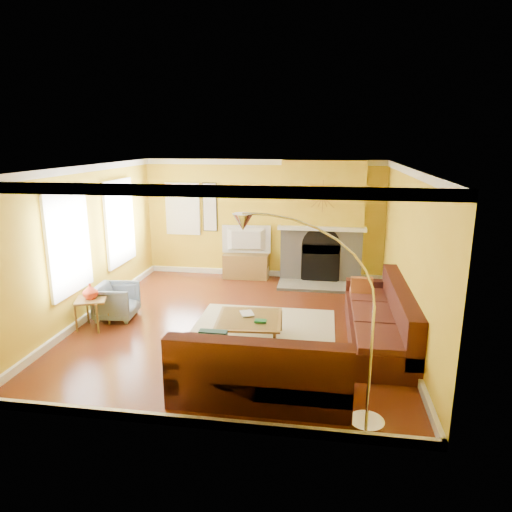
% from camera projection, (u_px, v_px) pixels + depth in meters
% --- Properties ---
extents(floor, '(5.50, 6.00, 0.02)m').
position_uv_depth(floor, '(239.00, 324.00, 7.98)').
color(floor, maroon).
rests_on(floor, ground).
extents(ceiling, '(5.50, 6.00, 0.02)m').
position_uv_depth(ceiling, '(238.00, 166.00, 7.30)').
color(ceiling, white).
rests_on(ceiling, ground).
extents(wall_back, '(5.50, 0.02, 2.70)m').
position_uv_depth(wall_back, '(263.00, 219.00, 10.52)').
color(wall_back, yellow).
rests_on(wall_back, ground).
extents(wall_front, '(5.50, 0.02, 2.70)m').
position_uv_depth(wall_front, '(184.00, 315.00, 4.76)').
color(wall_front, yellow).
rests_on(wall_front, ground).
extents(wall_left, '(0.02, 6.00, 2.70)m').
position_uv_depth(wall_left, '(85.00, 243.00, 8.05)').
color(wall_left, yellow).
rests_on(wall_left, ground).
extents(wall_right, '(0.02, 6.00, 2.70)m').
position_uv_depth(wall_right, '(409.00, 255.00, 7.23)').
color(wall_right, yellow).
rests_on(wall_right, ground).
extents(baseboard, '(5.50, 6.00, 0.12)m').
position_uv_depth(baseboard, '(239.00, 321.00, 7.96)').
color(baseboard, white).
rests_on(baseboard, floor).
extents(crown_molding, '(5.50, 6.00, 0.12)m').
position_uv_depth(crown_molding, '(238.00, 171.00, 7.32)').
color(crown_molding, white).
rests_on(crown_molding, ceiling).
extents(window_left_near, '(0.06, 1.22, 1.72)m').
position_uv_depth(window_left_near, '(119.00, 222.00, 9.25)').
color(window_left_near, white).
rests_on(window_left_near, wall_left).
extents(window_left_far, '(0.06, 1.22, 1.72)m').
position_uv_depth(window_left_far, '(68.00, 242.00, 7.43)').
color(window_left_far, white).
rests_on(window_left_far, wall_left).
extents(window_back, '(0.82, 0.06, 1.22)m').
position_uv_depth(window_back, '(183.00, 209.00, 10.70)').
color(window_back, white).
rests_on(window_back, wall_back).
extents(wall_art, '(0.34, 0.04, 1.14)m').
position_uv_depth(wall_art, '(210.00, 207.00, 10.61)').
color(wall_art, white).
rests_on(wall_art, wall_back).
extents(fireplace, '(1.80, 0.40, 2.70)m').
position_uv_depth(fireplace, '(322.00, 222.00, 10.12)').
color(fireplace, gray).
rests_on(fireplace, floor).
extents(mantel, '(1.92, 0.22, 0.08)m').
position_uv_depth(mantel, '(322.00, 228.00, 9.92)').
color(mantel, white).
rests_on(mantel, fireplace).
extents(hearth, '(1.80, 0.70, 0.06)m').
position_uv_depth(hearth, '(319.00, 286.00, 9.92)').
color(hearth, gray).
rests_on(hearth, floor).
extents(sunburst, '(0.70, 0.04, 0.70)m').
position_uv_depth(sunburst, '(323.00, 196.00, 9.75)').
color(sunburst, olive).
rests_on(sunburst, fireplace).
extents(rug, '(2.40, 1.80, 0.02)m').
position_uv_depth(rug, '(264.00, 326.00, 7.87)').
color(rug, beige).
rests_on(rug, floor).
extents(sectional_sofa, '(3.15, 3.78, 0.90)m').
position_uv_depth(sectional_sofa, '(305.00, 321.00, 6.91)').
color(sectional_sofa, '#441B15').
rests_on(sectional_sofa, floor).
extents(coffee_table, '(1.08, 1.08, 0.40)m').
position_uv_depth(coffee_table, '(249.00, 329.00, 7.24)').
color(coffee_table, white).
rests_on(coffee_table, floor).
extents(media_console, '(1.03, 0.46, 0.57)m').
position_uv_depth(media_console, '(246.00, 266.00, 10.60)').
color(media_console, olive).
rests_on(media_console, floor).
extents(tv, '(1.13, 0.25, 0.65)m').
position_uv_depth(tv, '(246.00, 240.00, 10.45)').
color(tv, black).
rests_on(tv, media_console).
extents(subwoofer, '(0.27, 0.27, 0.27)m').
position_uv_depth(subwoofer, '(263.00, 273.00, 10.57)').
color(subwoofer, white).
rests_on(subwoofer, floor).
extents(armchair, '(0.75, 0.73, 0.63)m').
position_uv_depth(armchair, '(117.00, 301.00, 8.17)').
color(armchair, slate).
rests_on(armchair, floor).
extents(side_table, '(0.62, 0.62, 0.53)m').
position_uv_depth(side_table, '(92.00, 313.00, 7.74)').
color(side_table, olive).
rests_on(side_table, floor).
extents(vase, '(0.30, 0.30, 0.26)m').
position_uv_depth(vase, '(90.00, 291.00, 7.64)').
color(vase, '#E7421E').
rests_on(vase, side_table).
extents(book, '(0.28, 0.32, 0.03)m').
position_uv_depth(book, '(241.00, 314.00, 7.31)').
color(book, white).
rests_on(book, coffee_table).
extents(arc_lamp, '(1.49, 0.36, 2.37)m').
position_uv_depth(arc_lamp, '(312.00, 324.00, 4.95)').
color(arc_lamp, silver).
rests_on(arc_lamp, floor).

